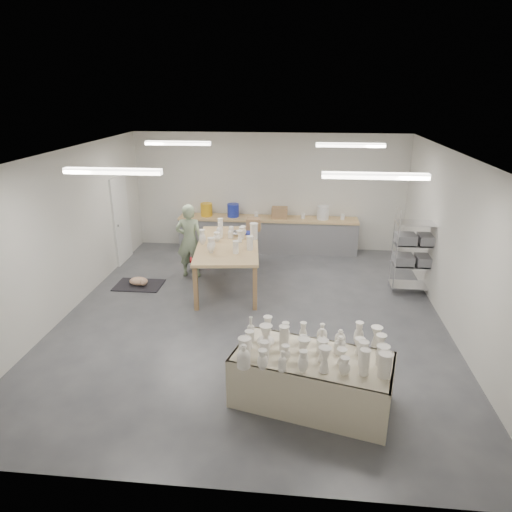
# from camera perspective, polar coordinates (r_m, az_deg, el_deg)

# --- Properties ---
(room) EXTENTS (8.00, 8.02, 3.00)m
(room) POSITION_cam_1_polar(r_m,az_deg,el_deg) (8.04, -1.16, 6.01)
(room) COLOR #424449
(room) RESTS_ON ground
(back_counter) EXTENTS (4.60, 0.60, 1.24)m
(back_counter) POSITION_cam_1_polar(r_m,az_deg,el_deg) (11.90, 1.42, 2.90)
(back_counter) COLOR tan
(back_counter) RESTS_ON ground
(wire_shelf) EXTENTS (0.88, 0.48, 1.80)m
(wire_shelf) POSITION_cam_1_polar(r_m,az_deg,el_deg) (9.86, 19.32, 0.65)
(wire_shelf) COLOR silver
(wire_shelf) RESTS_ON ground
(drying_table) EXTENTS (2.25, 1.49, 1.10)m
(drying_table) POSITION_cam_1_polar(r_m,az_deg,el_deg) (6.33, 6.96, -14.66)
(drying_table) COLOR olive
(drying_table) RESTS_ON ground
(work_table) EXTENTS (1.54, 2.66, 1.32)m
(work_table) POSITION_cam_1_polar(r_m,az_deg,el_deg) (9.75, -3.22, 1.75)
(work_table) COLOR tan
(work_table) RESTS_ON ground
(rug) EXTENTS (1.00, 0.70, 0.02)m
(rug) POSITION_cam_1_polar(r_m,az_deg,el_deg) (10.25, -14.42, -3.54)
(rug) COLOR black
(rug) RESTS_ON ground
(cat) EXTENTS (0.42, 0.32, 0.17)m
(cat) POSITION_cam_1_polar(r_m,az_deg,el_deg) (10.19, -14.39, -3.07)
(cat) COLOR white
(cat) RESTS_ON rug
(potter) EXTENTS (0.62, 0.41, 1.68)m
(potter) POSITION_cam_1_polar(r_m,az_deg,el_deg) (10.26, -8.30, 1.89)
(potter) COLOR #97AD86
(potter) RESTS_ON ground
(red_stool) EXTENTS (0.41, 0.41, 0.30)m
(red_stool) POSITION_cam_1_polar(r_m,az_deg,el_deg) (10.70, -7.81, -0.56)
(red_stool) COLOR red
(red_stool) RESTS_ON ground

